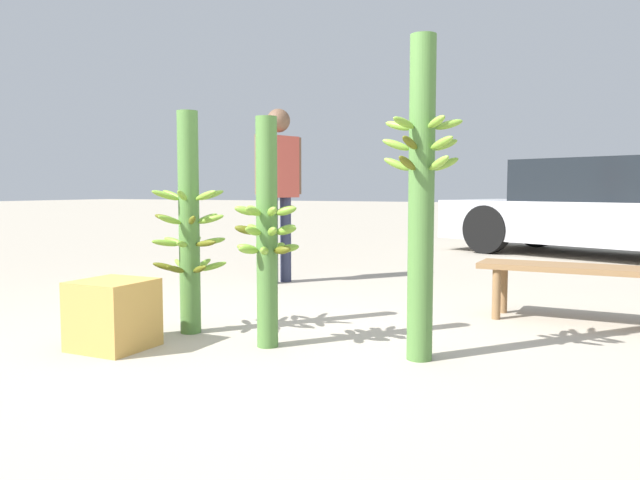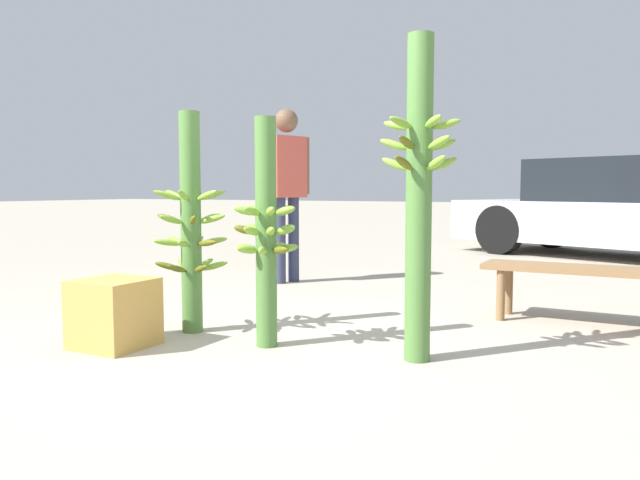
{
  "view_description": "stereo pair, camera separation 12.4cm",
  "coord_description": "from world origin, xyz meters",
  "px_view_note": "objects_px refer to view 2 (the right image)",
  "views": [
    {
      "loc": [
        1.75,
        -3.04,
        0.93
      ],
      "look_at": [
        0.11,
        0.4,
        0.62
      ],
      "focal_mm": 35.0,
      "sensor_mm": 36.0,
      "label": 1
    },
    {
      "loc": [
        1.86,
        -2.99,
        0.93
      ],
      "look_at": [
        0.11,
        0.4,
        0.62
      ],
      "focal_mm": 35.0,
      "sensor_mm": 36.0,
      "label": 2
    }
  ],
  "objects_px": {
    "banana_stalk_right": "(419,194)",
    "produce_crate": "(114,313)",
    "banana_stalk_center": "(266,232)",
    "vendor_person": "(287,178)",
    "market_bench": "(602,276)",
    "banana_stalk_left": "(191,225)",
    "parked_car": "(620,210)"
  },
  "relations": [
    {
      "from": "banana_stalk_right",
      "to": "produce_crate",
      "type": "distance_m",
      "value": 1.9
    },
    {
      "from": "banana_stalk_left",
      "to": "parked_car",
      "type": "distance_m",
      "value": 6.51
    },
    {
      "from": "banana_stalk_right",
      "to": "vendor_person",
      "type": "height_order",
      "value": "banana_stalk_right"
    },
    {
      "from": "market_bench",
      "to": "parked_car",
      "type": "height_order",
      "value": "parked_car"
    },
    {
      "from": "parked_car",
      "to": "banana_stalk_center",
      "type": "bearing_deg",
      "value": -173.93
    },
    {
      "from": "market_bench",
      "to": "parked_car",
      "type": "distance_m",
      "value": 4.7
    },
    {
      "from": "banana_stalk_center",
      "to": "vendor_person",
      "type": "bearing_deg",
      "value": 117.73
    },
    {
      "from": "vendor_person",
      "to": "banana_stalk_center",
      "type": "bearing_deg",
      "value": 45.73
    },
    {
      "from": "banana_stalk_left",
      "to": "market_bench",
      "type": "relative_size",
      "value": 0.91
    },
    {
      "from": "banana_stalk_right",
      "to": "produce_crate",
      "type": "relative_size",
      "value": 4.33
    },
    {
      "from": "vendor_person",
      "to": "parked_car",
      "type": "height_order",
      "value": "vendor_person"
    },
    {
      "from": "banana_stalk_right",
      "to": "banana_stalk_center",
      "type": "bearing_deg",
      "value": -172.59
    },
    {
      "from": "banana_stalk_left",
      "to": "banana_stalk_center",
      "type": "relative_size",
      "value": 1.06
    },
    {
      "from": "banana_stalk_left",
      "to": "produce_crate",
      "type": "xyz_separation_m",
      "value": [
        -0.16,
        -0.52,
        -0.5
      ]
    },
    {
      "from": "banana_stalk_center",
      "to": "produce_crate",
      "type": "distance_m",
      "value": 1.02
    },
    {
      "from": "banana_stalk_center",
      "to": "market_bench",
      "type": "xyz_separation_m",
      "value": [
        1.72,
        1.49,
        -0.33
      ]
    },
    {
      "from": "banana_stalk_center",
      "to": "banana_stalk_left",
      "type": "bearing_deg",
      "value": 171.38
    },
    {
      "from": "vendor_person",
      "to": "produce_crate",
      "type": "height_order",
      "value": "vendor_person"
    },
    {
      "from": "banana_stalk_right",
      "to": "produce_crate",
      "type": "xyz_separation_m",
      "value": [
        -1.68,
        -0.54,
        -0.7
      ]
    },
    {
      "from": "banana_stalk_center",
      "to": "vendor_person",
      "type": "relative_size",
      "value": 0.79
    },
    {
      "from": "banana_stalk_left",
      "to": "market_bench",
      "type": "xyz_separation_m",
      "value": [
        2.36,
        1.39,
        -0.36
      ]
    },
    {
      "from": "market_bench",
      "to": "banana_stalk_right",
      "type": "bearing_deg",
      "value": -119.78
    },
    {
      "from": "banana_stalk_center",
      "to": "vendor_person",
      "type": "xyz_separation_m",
      "value": [
        -1.18,
        2.24,
        0.36
      ]
    },
    {
      "from": "banana_stalk_right",
      "to": "parked_car",
      "type": "height_order",
      "value": "banana_stalk_right"
    },
    {
      "from": "banana_stalk_right",
      "to": "market_bench",
      "type": "distance_m",
      "value": 1.7
    },
    {
      "from": "banana_stalk_left",
      "to": "banana_stalk_right",
      "type": "xyz_separation_m",
      "value": [
        1.52,
        0.02,
        0.2
      ]
    },
    {
      "from": "banana_stalk_left",
      "to": "produce_crate",
      "type": "relative_size",
      "value": 3.54
    },
    {
      "from": "vendor_person",
      "to": "produce_crate",
      "type": "relative_size",
      "value": 4.26
    },
    {
      "from": "banana_stalk_right",
      "to": "produce_crate",
      "type": "height_order",
      "value": "banana_stalk_right"
    },
    {
      "from": "banana_stalk_center",
      "to": "produce_crate",
      "type": "height_order",
      "value": "banana_stalk_center"
    },
    {
      "from": "banana_stalk_left",
      "to": "banana_stalk_center",
      "type": "xyz_separation_m",
      "value": [
        0.63,
        -0.1,
        -0.02
      ]
    },
    {
      "from": "market_bench",
      "to": "produce_crate",
      "type": "bearing_deg",
      "value": -141.25
    }
  ]
}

